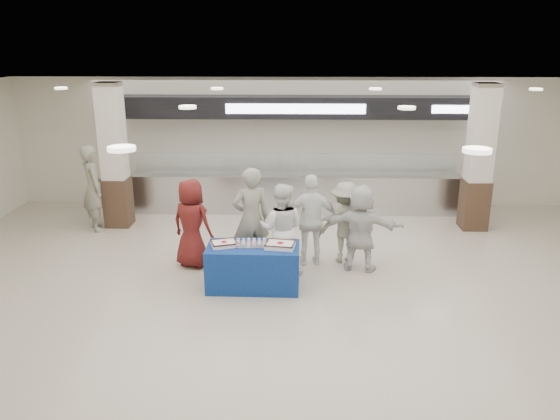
{
  "coord_description": "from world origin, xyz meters",
  "views": [
    {
      "loc": [
        -0.04,
        -7.54,
        4.05
      ],
      "look_at": [
        -0.27,
        1.6,
        1.2
      ],
      "focal_mm": 35.0,
      "sensor_mm": 36.0,
      "label": 1
    }
  ],
  "objects_px": {
    "sheet_cake_left": "(224,243)",
    "civilian_white": "(361,228)",
    "sheet_cake_right": "(280,245)",
    "cupcake_tray": "(251,243)",
    "soldier_a": "(251,218)",
    "soldier_b": "(345,222)",
    "soldier_bg": "(93,188)",
    "civilian_maroon": "(192,223)",
    "chef_tall": "(281,229)",
    "display_table": "(253,267)",
    "chef_short": "(312,220)"
  },
  "relations": [
    {
      "from": "sheet_cake_right",
      "to": "soldier_bg",
      "type": "height_order",
      "value": "soldier_bg"
    },
    {
      "from": "sheet_cake_left",
      "to": "sheet_cake_right",
      "type": "bearing_deg",
      "value": -3.02
    },
    {
      "from": "civilian_maroon",
      "to": "chef_tall",
      "type": "xyz_separation_m",
      "value": [
        1.66,
        -0.28,
        0.0
      ]
    },
    {
      "from": "soldier_b",
      "to": "sheet_cake_left",
      "type": "bearing_deg",
      "value": 18.68
    },
    {
      "from": "chef_short",
      "to": "soldier_bg",
      "type": "distance_m",
      "value": 5.08
    },
    {
      "from": "sheet_cake_right",
      "to": "cupcake_tray",
      "type": "height_order",
      "value": "sheet_cake_right"
    },
    {
      "from": "soldier_bg",
      "to": "soldier_b",
      "type": "bearing_deg",
      "value": -139.19
    },
    {
      "from": "soldier_a",
      "to": "chef_tall",
      "type": "xyz_separation_m",
      "value": [
        0.56,
        -0.24,
        -0.12
      ]
    },
    {
      "from": "soldier_b",
      "to": "chef_tall",
      "type": "bearing_deg",
      "value": 15.05
    },
    {
      "from": "civilian_maroon",
      "to": "soldier_b",
      "type": "height_order",
      "value": "civilian_maroon"
    },
    {
      "from": "display_table",
      "to": "civilian_maroon",
      "type": "height_order",
      "value": "civilian_maroon"
    },
    {
      "from": "chef_tall",
      "to": "civilian_maroon",
      "type": "bearing_deg",
      "value": -0.91
    },
    {
      "from": "sheet_cake_right",
      "to": "cupcake_tray",
      "type": "relative_size",
      "value": 1.12
    },
    {
      "from": "sheet_cake_left",
      "to": "sheet_cake_right",
      "type": "xyz_separation_m",
      "value": [
        0.95,
        -0.05,
        0.0
      ]
    },
    {
      "from": "display_table",
      "to": "sheet_cake_right",
      "type": "relative_size",
      "value": 2.96
    },
    {
      "from": "display_table",
      "to": "cupcake_tray",
      "type": "distance_m",
      "value": 0.42
    },
    {
      "from": "civilian_maroon",
      "to": "chef_tall",
      "type": "distance_m",
      "value": 1.68
    },
    {
      "from": "civilian_white",
      "to": "soldier_bg",
      "type": "relative_size",
      "value": 0.85
    },
    {
      "from": "sheet_cake_left",
      "to": "soldier_a",
      "type": "xyz_separation_m",
      "value": [
        0.39,
        0.87,
        0.16
      ]
    },
    {
      "from": "sheet_cake_right",
      "to": "chef_short",
      "type": "bearing_deg",
      "value": 63.15
    },
    {
      "from": "sheet_cake_left",
      "to": "soldier_bg",
      "type": "bearing_deg",
      "value": 138.15
    },
    {
      "from": "sheet_cake_left",
      "to": "chef_short",
      "type": "height_order",
      "value": "chef_short"
    },
    {
      "from": "sheet_cake_right",
      "to": "civilian_white",
      "type": "xyz_separation_m",
      "value": [
        1.44,
        0.85,
        0.01
      ]
    },
    {
      "from": "soldier_a",
      "to": "chef_tall",
      "type": "relative_size",
      "value": 1.14
    },
    {
      "from": "sheet_cake_left",
      "to": "civilian_white",
      "type": "distance_m",
      "value": 2.51
    },
    {
      "from": "soldier_a",
      "to": "chef_tall",
      "type": "bearing_deg",
      "value": 136.82
    },
    {
      "from": "civilian_maroon",
      "to": "soldier_a",
      "type": "xyz_separation_m",
      "value": [
        1.1,
        -0.04,
        0.12
      ]
    },
    {
      "from": "sheet_cake_right",
      "to": "chef_short",
      "type": "height_order",
      "value": "chef_short"
    },
    {
      "from": "cupcake_tray",
      "to": "chef_short",
      "type": "relative_size",
      "value": 0.27
    },
    {
      "from": "chef_short",
      "to": "civilian_white",
      "type": "bearing_deg",
      "value": 158.33
    },
    {
      "from": "sheet_cake_left",
      "to": "soldier_bg",
      "type": "height_order",
      "value": "soldier_bg"
    },
    {
      "from": "soldier_b",
      "to": "civilian_white",
      "type": "xyz_separation_m",
      "value": [
        0.25,
        -0.4,
        0.03
      ]
    },
    {
      "from": "sheet_cake_right",
      "to": "soldier_b",
      "type": "distance_m",
      "value": 1.72
    },
    {
      "from": "cupcake_tray",
      "to": "chef_tall",
      "type": "bearing_deg",
      "value": 50.18
    },
    {
      "from": "sheet_cake_right",
      "to": "cupcake_tray",
      "type": "distance_m",
      "value": 0.5
    },
    {
      "from": "soldier_b",
      "to": "soldier_bg",
      "type": "relative_size",
      "value": 0.81
    },
    {
      "from": "soldier_b",
      "to": "sheet_cake_right",
      "type": "bearing_deg",
      "value": 35.81
    },
    {
      "from": "civilian_maroon",
      "to": "soldier_bg",
      "type": "relative_size",
      "value": 0.87
    },
    {
      "from": "chef_short",
      "to": "soldier_b",
      "type": "bearing_deg",
      "value": -172.58
    },
    {
      "from": "civilian_maroon",
      "to": "soldier_bg",
      "type": "xyz_separation_m",
      "value": [
        -2.52,
        1.98,
        0.12
      ]
    },
    {
      "from": "display_table",
      "to": "chef_tall",
      "type": "distance_m",
      "value": 0.91
    },
    {
      "from": "soldier_b",
      "to": "civilian_white",
      "type": "relative_size",
      "value": 0.96
    },
    {
      "from": "sheet_cake_left",
      "to": "soldier_a",
      "type": "distance_m",
      "value": 0.97
    },
    {
      "from": "sheet_cake_right",
      "to": "civilian_maroon",
      "type": "distance_m",
      "value": 1.91
    },
    {
      "from": "civilian_white",
      "to": "soldier_bg",
      "type": "height_order",
      "value": "soldier_bg"
    },
    {
      "from": "civilian_maroon",
      "to": "chef_tall",
      "type": "height_order",
      "value": "chef_tall"
    },
    {
      "from": "soldier_a",
      "to": "display_table",
      "type": "bearing_deg",
      "value": 76.37
    },
    {
      "from": "soldier_bg",
      "to": "sheet_cake_left",
      "type": "bearing_deg",
      "value": -163.49
    },
    {
      "from": "soldier_a",
      "to": "soldier_bg",
      "type": "bearing_deg",
      "value": -49.07
    },
    {
      "from": "sheet_cake_right",
      "to": "soldier_a",
      "type": "bearing_deg",
      "value": 121.08
    }
  ]
}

